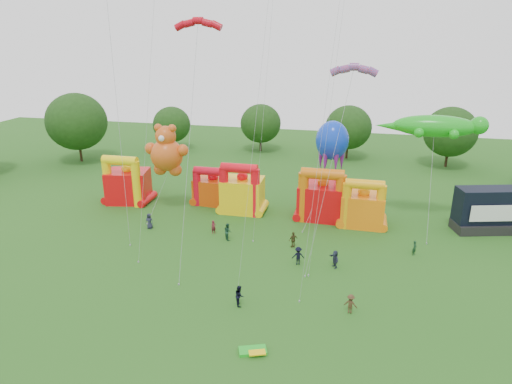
% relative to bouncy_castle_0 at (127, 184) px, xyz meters
% --- Properties ---
extents(ground, '(160.00, 160.00, 0.00)m').
position_rel_bouncy_castle_0_xyz_m(ground, '(19.95, -26.87, -2.57)').
color(ground, '#245A19').
rests_on(ground, ground).
extents(tree_ring, '(125.31, 127.43, 12.07)m').
position_rel_bouncy_castle_0_xyz_m(tree_ring, '(18.75, -26.24, 3.69)').
color(tree_ring, '#352314').
rests_on(tree_ring, ground).
extents(bouncy_castle_0, '(6.02, 5.17, 6.78)m').
position_rel_bouncy_castle_0_xyz_m(bouncy_castle_0, '(0.00, 0.00, 0.00)').
color(bouncy_castle_0, red).
rests_on(bouncy_castle_0, ground).
extents(bouncy_castle_1, '(4.99, 4.15, 5.38)m').
position_rel_bouncy_castle_0_xyz_m(bouncy_castle_1, '(11.38, 2.04, -0.51)').
color(bouncy_castle_1, '#D0440B').
rests_on(bouncy_castle_1, ground).
extents(bouncy_castle_2, '(5.19, 4.19, 6.73)m').
position_rel_bouncy_castle_0_xyz_m(bouncy_castle_2, '(15.94, 0.05, -0.01)').
color(bouncy_castle_2, yellow).
rests_on(bouncy_castle_2, ground).
extents(bouncy_castle_3, '(5.85, 4.76, 6.79)m').
position_rel_bouncy_castle_0_xyz_m(bouncy_castle_3, '(26.10, 0.03, -0.00)').
color(bouncy_castle_3, red).
rests_on(bouncy_castle_3, ground).
extents(bouncy_castle_4, '(5.01, 4.05, 6.09)m').
position_rel_bouncy_castle_0_xyz_m(bouncy_castle_4, '(30.99, -1.11, -0.25)').
color(bouncy_castle_4, orange).
rests_on(bouncy_castle_4, ground).
extents(stage_trailer, '(8.61, 5.05, 5.20)m').
position_rel_bouncy_castle_0_xyz_m(stage_trailer, '(45.41, 0.61, -0.06)').
color(stage_trailer, black).
rests_on(stage_trailer, ground).
extents(teddy_bear_kite, '(5.74, 7.52, 11.29)m').
position_rel_bouncy_castle_0_xyz_m(teddy_bear_kite, '(6.47, -1.72, 4.00)').
color(teddy_bear_kite, '#CD5116').
rests_on(teddy_bear_kite, ground).
extents(gecko_kite, '(12.38, 9.19, 13.08)m').
position_rel_bouncy_castle_0_xyz_m(gecko_kite, '(38.32, 1.07, 7.02)').
color(gecko_kite, '#18AE1A').
rests_on(gecko_kite, ground).
extents(octopus_kite, '(4.49, 11.20, 11.52)m').
position_rel_bouncy_castle_0_xyz_m(octopus_kite, '(26.02, 1.70, 2.73)').
color(octopus_kite, '#0D37D0').
rests_on(octopus_kite, ground).
extents(parafoil_kites, '(28.92, 11.49, 29.55)m').
position_rel_bouncy_castle_0_xyz_m(parafoil_kites, '(16.09, -11.67, 9.35)').
color(parafoil_kites, red).
rests_on(parafoil_kites, ground).
extents(diamond_kites, '(19.60, 17.32, 41.63)m').
position_rel_bouncy_castle_0_xyz_m(diamond_kites, '(20.96, -11.74, 13.85)').
color(diamond_kites, '#D30943').
rests_on(diamond_kites, ground).
extents(folded_kite_bundle, '(2.22, 1.63, 0.31)m').
position_rel_bouncy_castle_0_xyz_m(folded_kite_bundle, '(23.55, -26.37, -2.43)').
color(folded_kite_bundle, green).
rests_on(folded_kite_bundle, ground).
extents(spectator_0, '(0.93, 0.62, 1.87)m').
position_rel_bouncy_castle_0_xyz_m(spectator_0, '(6.66, -7.60, -1.63)').
color(spectator_0, '#212338').
rests_on(spectator_0, ground).
extents(spectator_1, '(0.69, 0.66, 1.58)m').
position_rel_bouncy_castle_0_xyz_m(spectator_1, '(14.44, -7.29, -1.77)').
color(spectator_1, maroon).
rests_on(spectator_1, ground).
extents(spectator_2, '(1.16, 1.18, 1.92)m').
position_rel_bouncy_castle_0_xyz_m(spectator_2, '(16.47, -8.47, -1.61)').
color(spectator_2, '#1A422D').
rests_on(spectator_2, ground).
extents(spectator_3, '(1.35, 0.97, 1.90)m').
position_rel_bouncy_castle_0_xyz_m(spectator_3, '(24.90, -12.48, -1.62)').
color(spectator_3, black).
rests_on(spectator_3, ground).
extents(spectator_4, '(1.08, 1.00, 1.78)m').
position_rel_bouncy_castle_0_xyz_m(spectator_4, '(23.87, -8.81, -1.68)').
color(spectator_4, '#43391B').
rests_on(spectator_4, ground).
extents(spectator_5, '(1.26, 1.72, 1.80)m').
position_rel_bouncy_castle_0_xyz_m(spectator_5, '(28.49, -12.28, -1.67)').
color(spectator_5, '#282D43').
rests_on(spectator_5, ground).
extents(spectator_6, '(0.83, 0.59, 1.60)m').
position_rel_bouncy_castle_0_xyz_m(spectator_6, '(31.71, -1.87, -1.76)').
color(spectator_6, maroon).
rests_on(spectator_6, ground).
extents(spectator_7, '(0.60, 0.69, 1.58)m').
position_rel_bouncy_castle_0_xyz_m(spectator_7, '(36.38, -7.79, -1.78)').
color(spectator_7, '#16391F').
rests_on(spectator_7, ground).
extents(spectator_8, '(0.99, 1.10, 1.84)m').
position_rel_bouncy_castle_0_xyz_m(spectator_8, '(21.03, -20.70, -1.65)').
color(spectator_8, black).
rests_on(spectator_8, ground).
extents(spectator_9, '(1.22, 0.87, 1.71)m').
position_rel_bouncy_castle_0_xyz_m(spectator_9, '(30.22, -19.80, -1.71)').
color(spectator_9, '#442E1B').
rests_on(spectator_9, ground).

